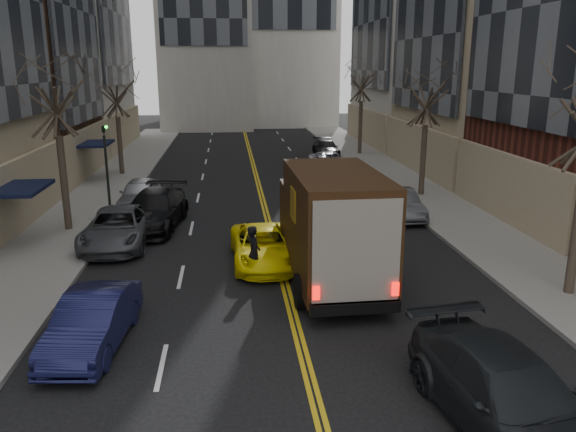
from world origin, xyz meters
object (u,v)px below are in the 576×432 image
observer_sedan (508,395)px  pedestrian (254,253)px  ups_truck (331,227)px  taxi (263,246)px

observer_sedan → pedestrian: bearing=110.5°
ups_truck → taxi: size_ratio=1.49×
pedestrian → observer_sedan: bearing=-160.2°
ups_truck → pedestrian: (-2.53, 0.54, -1.01)m
taxi → pedestrian: (-0.40, -1.57, 0.28)m
taxi → pedestrian: bearing=-106.4°
ups_truck → pedestrian: 2.78m
taxi → pedestrian: pedestrian is taller
ups_truck → pedestrian: size_ratio=3.77×
observer_sedan → pedestrian: pedestrian is taller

